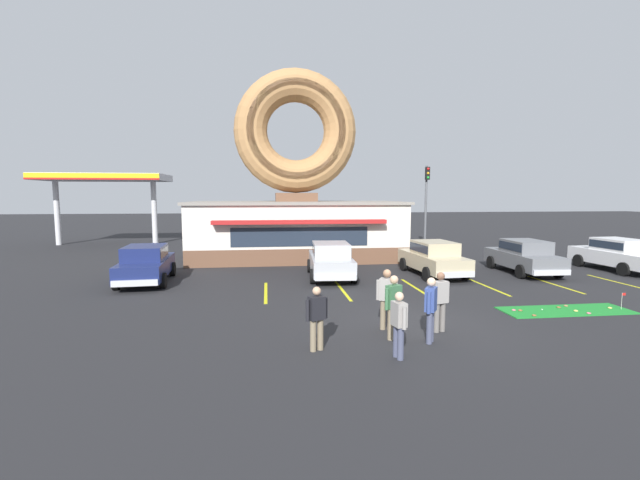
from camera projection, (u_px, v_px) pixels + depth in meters
name	position (u px, v px, depth m)	size (l,w,h in m)	color
ground_plane	(417.00, 328.00, 12.03)	(160.00, 160.00, 0.00)	#232326
donut_shop_building	(296.00, 195.00, 25.11)	(12.30, 6.75, 10.96)	brown
putting_mat	(566.00, 310.00, 13.80)	(4.19, 1.32, 0.03)	#1E842D
mini_donut_near_left	(559.00, 307.00, 14.06)	(0.13, 0.13, 0.04)	brown
mini_donut_near_right	(589.00, 313.00, 13.36)	(0.13, 0.13, 0.04)	#D8667F
mini_donut_mid_left	(514.00, 310.00, 13.73)	(0.13, 0.13, 0.04)	#D8667F
mini_donut_mid_centre	(520.00, 310.00, 13.69)	(0.13, 0.13, 0.04)	brown
mini_donut_mid_right	(576.00, 311.00, 13.64)	(0.13, 0.13, 0.04)	#E5C666
mini_donut_far_left	(610.00, 308.00, 13.99)	(0.13, 0.13, 0.04)	#E5C666
mini_donut_far_centre	(566.00, 306.00, 14.26)	(0.13, 0.13, 0.04)	#A5724C
mini_donut_far_right	(534.00, 315.00, 13.12)	(0.13, 0.13, 0.04)	brown
golf_ball	(542.00, 310.00, 13.78)	(0.04, 0.04, 0.04)	white
putting_flag_pin	(623.00, 297.00, 13.84)	(0.13, 0.01, 0.55)	silver
car_champagne	(433.00, 257.00, 19.88)	(2.17, 4.65, 1.60)	#BCAD89
car_navy	(146.00, 262.00, 18.18)	(2.22, 4.67, 1.60)	navy
car_grey	(524.00, 255.00, 20.42)	(2.09, 4.61, 1.60)	slate
car_white	(617.00, 253.00, 21.10)	(2.14, 4.63, 1.60)	silver
car_silver	(331.00, 259.00, 19.29)	(2.16, 4.64, 1.60)	#B2B5BA
pedestrian_blue_sweater_man	(431.00, 307.00, 10.75)	(0.41, 0.51, 1.67)	#474C66
pedestrian_hooded_kid	(440.00, 299.00, 11.61)	(0.57, 0.34, 1.65)	slate
pedestrian_leather_jacket_man	(317.00, 316.00, 10.20)	(0.55, 0.38, 1.56)	#7F7056
pedestrian_clipboard_woman	(399.00, 322.00, 9.71)	(0.31, 0.59, 1.55)	#474C66
pedestrian_beanie_man	(387.00, 296.00, 11.78)	(0.54, 0.39, 1.70)	#7F7056
pedestrian_crossing_woman	(394.00, 304.00, 11.01)	(0.53, 0.40, 1.68)	#7F7056
trash_bin	(195.00, 257.00, 22.36)	(0.57, 0.57, 0.97)	#1E662D
traffic_light_pole	(426.00, 195.00, 30.16)	(0.28, 0.47, 5.80)	#595B60
gas_station_canopy	(105.00, 180.00, 32.10)	(9.00, 4.46, 5.30)	silver
parking_stripe_far_left	(266.00, 292.00, 16.45)	(0.12, 3.60, 0.01)	yellow
parking_stripe_left	(342.00, 290.00, 16.82)	(0.12, 3.60, 0.01)	yellow
parking_stripe_mid_left	(416.00, 288.00, 17.18)	(0.12, 3.60, 0.01)	yellow
parking_stripe_centre	(486.00, 286.00, 17.55)	(0.12, 3.60, 0.01)	yellow
parking_stripe_mid_right	(554.00, 284.00, 17.91)	(0.12, 3.60, 0.01)	yellow
parking_stripe_right	(619.00, 283.00, 18.28)	(0.12, 3.60, 0.01)	yellow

